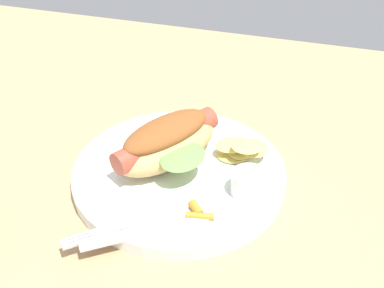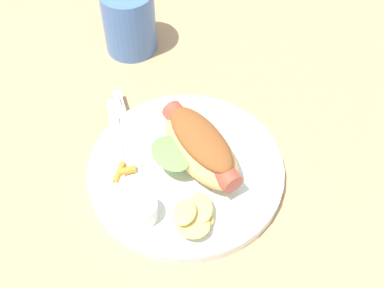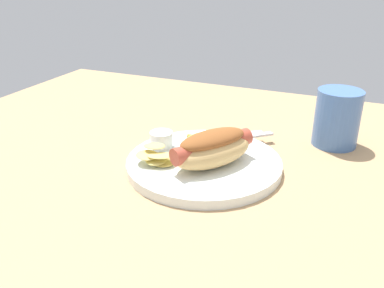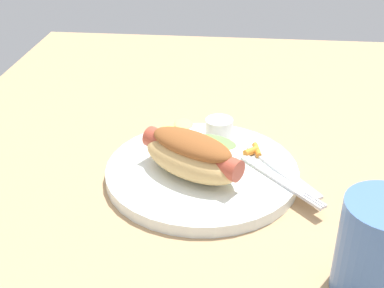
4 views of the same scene
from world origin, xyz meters
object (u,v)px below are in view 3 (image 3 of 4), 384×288
object	(u,v)px
chips_pile	(156,156)
drinking_cup	(337,118)
carrot_garnish	(196,138)
plate	(204,164)
fork	(236,138)
sauce_ramekin	(161,139)
hot_dog	(212,148)
knife	(225,135)

from	to	relation	value
chips_pile	drinking_cup	world-z (taller)	drinking_cup
chips_pile	carrot_garnish	distance (cm)	11.48
plate	fork	xyz separation A→B (cm)	(2.29, 10.02, 1.00)
carrot_garnish	sauce_ramekin	bearing A→B (deg)	-131.52
drinking_cup	chips_pile	bearing A→B (deg)	-138.03
hot_dog	plate	bearing A→B (deg)	90.52
fork	carrot_garnish	world-z (taller)	carrot_garnish
hot_dog	fork	distance (cm)	11.52
hot_dog	drinking_cup	xyz separation A→B (cm)	(16.99, 19.64, 0.68)
hot_dog	carrot_garnish	xyz separation A→B (cm)	(-6.07, 7.99, -2.52)
knife	carrot_garnish	size ratio (longest dim) A/B	4.38
drinking_cup	plate	bearing A→B (deg)	-135.55
hot_dog	sauce_ramekin	xyz separation A→B (cm)	(-10.57, 2.90, -1.58)
knife	fork	bearing A→B (deg)	-47.82
fork	knife	bearing A→B (deg)	125.23
fork	knife	world-z (taller)	same
plate	knife	xyz separation A→B (cm)	(0.15, 10.52, 0.98)
fork	drinking_cup	world-z (taller)	drinking_cup
knife	sauce_ramekin	bearing A→B (deg)	-169.84
carrot_garnish	hot_dog	bearing A→B (deg)	-52.80
plate	carrot_garnish	size ratio (longest dim) A/B	7.73
drinking_cup	knife	bearing A→B (deg)	-156.93
fork	plate	bearing A→B (deg)	-144.40
sauce_ramekin	drinking_cup	size ratio (longest dim) A/B	0.38
knife	drinking_cup	distance (cm)	20.61
hot_dog	chips_pile	bearing A→B (deg)	143.35
chips_pile	carrot_garnish	bearing A→B (deg)	78.11
carrot_garnish	drinking_cup	size ratio (longest dim) A/B	0.32
sauce_ramekin	carrot_garnish	distance (cm)	6.86
plate	hot_dog	bearing A→B (deg)	-31.93
plate	fork	size ratio (longest dim) A/B	2.22
fork	knife	distance (cm)	2.20
plate	chips_pile	distance (cm)	8.16
hot_dog	sauce_ramekin	world-z (taller)	hot_dog
knife	plate	bearing A→B (deg)	-125.36
knife	carrot_garnish	world-z (taller)	carrot_garnish
fork	carrot_garnish	size ratio (longest dim) A/B	3.48
knife	hot_dog	bearing A→B (deg)	-116.23
plate	knife	bearing A→B (deg)	89.19
plate	fork	bearing A→B (deg)	77.11
sauce_ramekin	chips_pile	distance (cm)	6.49
fork	carrot_garnish	xyz separation A→B (cm)	(-6.50, -3.18, 0.25)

